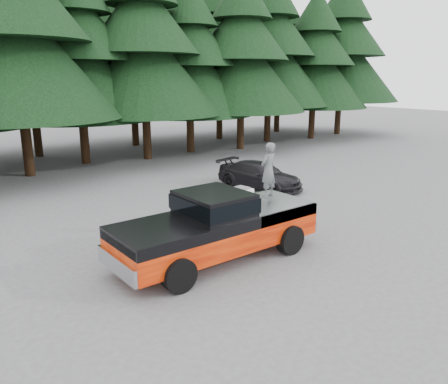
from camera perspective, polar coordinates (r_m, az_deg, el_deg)
ground at (r=11.96m, az=-0.66°, el=-9.22°), size 120.00×120.00×0.00m
pickup_truck at (r=11.96m, az=-0.90°, el=-5.78°), size 6.00×2.04×1.33m
truck_cab at (r=11.60m, az=-1.31°, el=-1.44°), size 1.66×1.90×0.59m
air_compressor at (r=12.45m, az=2.10°, el=-0.68°), size 0.70×0.61×0.43m
man_on_bed at (r=13.16m, az=5.80°, el=2.87°), size 0.67×0.51×1.67m
parked_car at (r=19.63m, az=4.67°, el=2.18°), size 2.39×4.32×1.19m
treeline at (r=26.97m, az=-24.23°, el=19.67°), size 60.15×16.05×17.50m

